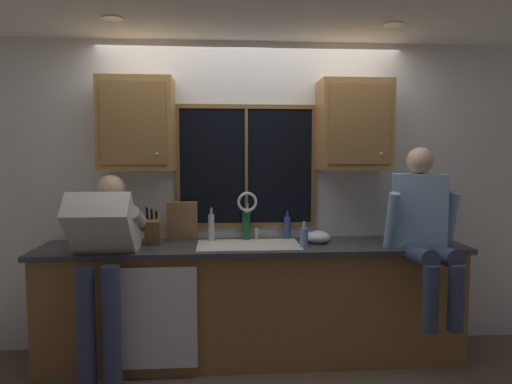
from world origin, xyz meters
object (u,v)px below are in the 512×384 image
(soap_dispenser, at_px, (304,237))
(bottle_tall_clear, at_px, (211,227))
(knife_block, at_px, (153,231))
(mixing_bowl, at_px, (318,237))
(bottle_amber_small, at_px, (246,225))
(bottle_green_glass, at_px, (287,227))
(cutting_board, at_px, (182,221))
(person_standing, at_px, (103,253))
(person_sitting_on_counter, at_px, (424,225))

(soap_dispenser, bearing_deg, bottle_tall_clear, 158.10)
(knife_block, height_order, bottle_tall_clear, knife_block)
(knife_block, bearing_deg, mixing_bowl, -1.08)
(mixing_bowl, xyz_separation_m, soap_dispenser, (-0.14, -0.15, 0.03))
(bottle_amber_small, bearing_deg, knife_block, -167.45)
(bottle_green_glass, distance_m, bottle_tall_clear, 0.63)
(cutting_board, height_order, bottle_green_glass, cutting_board)
(person_standing, bearing_deg, mixing_bowl, 11.04)
(person_standing, distance_m, bottle_green_glass, 1.48)
(bottle_amber_small, bearing_deg, mixing_bowl, -18.66)
(person_sitting_on_counter, xyz_separation_m, bottle_amber_small, (-1.30, 0.49, -0.06))
(person_standing, relative_size, person_sitting_on_counter, 1.17)
(bottle_green_glass, bearing_deg, knife_block, -171.02)
(knife_block, xyz_separation_m, bottle_tall_clear, (0.45, 0.11, 0.01))
(soap_dispenser, bearing_deg, mixing_bowl, 47.62)
(person_standing, distance_m, cutting_board, 0.73)
(person_standing, height_order, bottle_green_glass, person_standing)
(soap_dispenser, bearing_deg, person_standing, -173.75)
(person_sitting_on_counter, relative_size, knife_block, 3.92)
(person_standing, distance_m, person_sitting_on_counter, 2.34)
(bottle_tall_clear, bearing_deg, bottle_green_glass, 5.64)
(knife_block, distance_m, soap_dispenser, 1.18)
(knife_block, relative_size, mixing_bowl, 1.59)
(person_sitting_on_counter, height_order, bottle_amber_small, person_sitting_on_counter)
(bottle_tall_clear, height_order, bottle_amber_small, bottle_amber_small)
(knife_block, distance_m, bottle_tall_clear, 0.47)
(soap_dispenser, relative_size, bottle_green_glass, 0.83)
(cutting_board, xyz_separation_m, bottle_tall_clear, (0.24, -0.05, -0.04))
(person_sitting_on_counter, relative_size, mixing_bowl, 6.23)
(person_sitting_on_counter, height_order, cutting_board, person_sitting_on_counter)
(mixing_bowl, height_order, bottle_tall_clear, bottle_tall_clear)
(person_standing, height_order, mixing_bowl, person_standing)
(knife_block, bearing_deg, bottle_tall_clear, 13.55)
(soap_dispenser, height_order, bottle_amber_small, bottle_amber_small)
(person_sitting_on_counter, xyz_separation_m, bottle_tall_clear, (-1.58, 0.44, -0.07))
(person_sitting_on_counter, distance_m, bottle_amber_small, 1.39)
(bottle_green_glass, bearing_deg, soap_dispenser, -77.17)
(bottle_green_glass, bearing_deg, mixing_bowl, -41.90)
(bottle_tall_clear, bearing_deg, person_sitting_on_counter, -15.47)
(person_standing, distance_m, soap_dispenser, 1.47)
(mixing_bowl, distance_m, bottle_amber_small, 0.60)
(person_sitting_on_counter, bearing_deg, person_standing, -179.82)
(bottle_tall_clear, bearing_deg, mixing_bowl, -8.92)
(soap_dispenser, distance_m, bottle_amber_small, 0.54)
(person_sitting_on_counter, height_order, mixing_bowl, person_sitting_on_counter)
(bottle_green_glass, height_order, bottle_tall_clear, bottle_tall_clear)
(bottle_tall_clear, distance_m, bottle_amber_small, 0.29)
(person_standing, bearing_deg, cutting_board, 43.72)
(mixing_bowl, relative_size, bottle_green_glass, 0.84)
(knife_block, xyz_separation_m, cutting_board, (0.21, 0.16, 0.05))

